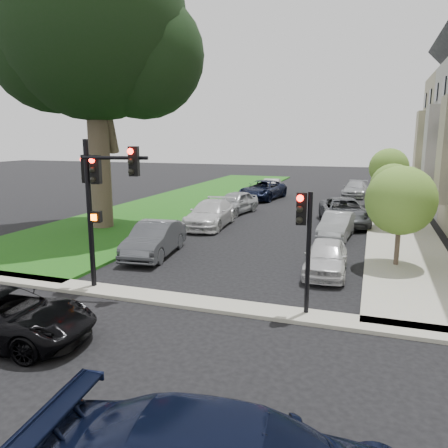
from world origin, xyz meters
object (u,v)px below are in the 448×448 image
(eucalyptus, at_px, (91,24))
(car_parked_5, at_px, (154,239))
(car_parked_0, at_px, (326,257))
(car_parked_8, at_px, (263,190))
(small_tree_c, at_px, (389,168))
(car_parked_1, at_px, (337,225))
(traffic_signal_main, at_px, (99,188))
(traffic_signal_secondary, at_px, (305,231))
(car_parked_9, at_px, (271,186))
(car_parked_4, at_px, (355,189))
(car_parked_2, at_px, (344,212))
(car_parked_6, at_px, (210,214))
(small_tree_b, at_px, (393,186))
(small_tree_a, at_px, (401,201))
(car_cross_near, at_px, (2,316))
(car_parked_7, at_px, (235,203))

(eucalyptus, distance_m, car_parked_5, 12.43)
(car_parked_0, xyz_separation_m, car_parked_8, (-7.20, 19.12, 0.13))
(small_tree_c, height_order, car_parked_5, small_tree_c)
(car_parked_5, relative_size, car_parked_8, 0.80)
(eucalyptus, height_order, car_parked_1, eucalyptus)
(traffic_signal_main, xyz_separation_m, traffic_signal_secondary, (6.77, -0.04, -0.96))
(traffic_signal_main, height_order, car_parked_1, traffic_signal_main)
(car_parked_9, bearing_deg, car_parked_1, -71.99)
(eucalyptus, xyz_separation_m, car_parked_9, (5.72, 18.40, -10.30))
(car_parked_4, distance_m, car_parked_8, 8.37)
(traffic_signal_secondary, xyz_separation_m, car_parked_8, (-6.97, 23.44, -1.77))
(car_parked_2, relative_size, car_parked_9, 1.37)
(car_parked_6, bearing_deg, traffic_signal_secondary, -61.03)
(small_tree_b, bearing_deg, car_parked_0, -105.18)
(small_tree_a, distance_m, car_parked_6, 11.37)
(traffic_signal_main, distance_m, car_parked_1, 13.02)
(traffic_signal_secondary, relative_size, car_parked_6, 0.70)
(traffic_signal_secondary, height_order, car_cross_near, traffic_signal_secondary)
(car_parked_5, height_order, car_parked_6, car_parked_6)
(car_parked_0, relative_size, car_parked_6, 0.74)
(eucalyptus, relative_size, small_tree_a, 3.94)
(traffic_signal_secondary, bearing_deg, car_parked_8, 106.55)
(traffic_signal_main, bearing_deg, car_parked_0, 31.47)
(car_cross_near, relative_size, car_parked_6, 0.92)
(eucalyptus, xyz_separation_m, traffic_signal_main, (6.05, -8.78, -7.46))
(car_parked_5, xyz_separation_m, car_parked_7, (0.13, 11.45, 0.01))
(car_parked_6, bearing_deg, car_parked_8, 86.18)
(small_tree_a, bearing_deg, car_parked_1, 120.45)
(car_parked_0, bearing_deg, small_tree_b, 72.87)
(eucalyptus, height_order, car_parked_4, eucalyptus)
(car_parked_2, relative_size, car_parked_5, 1.23)
(small_tree_a, distance_m, car_parked_2, 9.05)
(small_tree_b, xyz_separation_m, car_parked_7, (-9.89, 2.08, -1.72))
(small_tree_c, height_order, car_parked_8, small_tree_c)
(small_tree_b, height_order, car_parked_7, small_tree_b)
(traffic_signal_main, height_order, car_parked_6, traffic_signal_main)
(small_tree_a, height_order, car_parked_9, small_tree_a)
(car_cross_near, xyz_separation_m, car_parked_4, (7.36, 31.61, 0.01))
(small_tree_a, distance_m, small_tree_c, 16.84)
(eucalyptus, distance_m, car_parked_4, 25.07)
(traffic_signal_main, bearing_deg, car_parked_9, 90.69)
(car_parked_7, bearing_deg, small_tree_a, -34.45)
(small_tree_c, height_order, car_parked_0, small_tree_c)
(car_parked_0, xyz_separation_m, car_parked_4, (0.11, 23.19, 0.01))
(car_parked_5, height_order, car_parked_9, car_parked_5)
(small_tree_a, distance_m, car_cross_near, 14.33)
(small_tree_a, height_order, traffic_signal_secondary, small_tree_a)
(small_tree_c, relative_size, car_cross_near, 0.91)
(traffic_signal_secondary, relative_size, car_parked_0, 0.95)
(car_parked_4, xyz_separation_m, car_parked_8, (-7.31, -4.07, 0.11))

